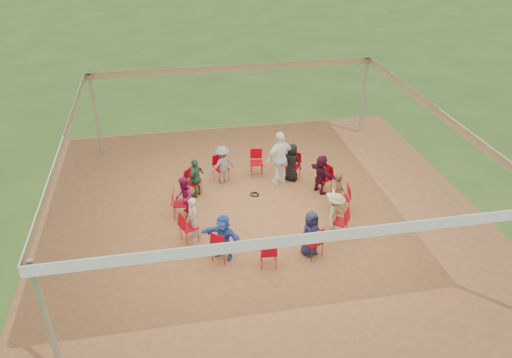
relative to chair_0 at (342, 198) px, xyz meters
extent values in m
plane|color=#34581B|center=(-2.37, 0.30, -0.45)|extent=(80.00, 80.00, 0.00)
plane|color=brown|center=(-2.37, 0.30, -0.44)|extent=(13.00, 13.00, 0.00)
cylinder|color=#B2B2B7|center=(-7.37, -4.70, 1.05)|extent=(0.12, 0.12, 3.00)
cylinder|color=#B2B2B7|center=(-7.37, 5.30, 1.05)|extent=(0.12, 0.12, 3.00)
cylinder|color=#B2B2B7|center=(2.63, 5.30, 1.05)|extent=(0.12, 0.12, 3.00)
plane|color=white|center=(-2.37, 0.30, 2.55)|extent=(10.30, 10.30, 0.00)
cube|color=white|center=(-2.37, -4.85, 2.43)|extent=(10.30, 0.03, 0.24)
cube|color=white|center=(-2.37, 5.45, 2.43)|extent=(10.30, 0.03, 0.24)
cube|color=white|center=(-7.52, 0.30, 2.43)|extent=(0.03, 10.30, 0.24)
cube|color=white|center=(2.78, 0.30, 2.43)|extent=(0.03, 10.30, 0.24)
imported|color=#553322|center=(-0.12, 0.01, 0.20)|extent=(0.37, 0.51, 1.29)
imported|color=#390D1F|center=(-0.28, 1.18, 0.20)|extent=(0.88, 1.28, 1.29)
imported|color=black|center=(-1.00, 2.11, 0.20)|extent=(0.72, 0.66, 1.29)
imported|color=slate|center=(-3.26, 2.39, 0.20)|extent=(0.93, 0.71, 1.29)
imported|color=#2C5236|center=(-4.18, 1.67, 0.20)|extent=(0.77, 0.84, 1.29)
imported|color=maroon|center=(-4.63, 0.58, 0.20)|extent=(0.44, 0.67, 1.29)
imported|color=#AFAD9B|center=(-4.47, -0.59, 0.20)|extent=(0.47, 0.56, 1.29)
imported|color=#2A4FB4|center=(-3.74, -1.51, 0.20)|extent=(1.23, 1.08, 1.29)
imported|color=#1D2041|center=(-1.49, -1.80, 0.20)|extent=(0.72, 0.57, 1.29)
imported|color=tan|center=(-0.56, -1.07, 0.20)|extent=(0.83, 0.92, 1.29)
imported|color=white|center=(-1.44, 1.94, 0.48)|extent=(1.21, 0.92, 1.85)
torus|color=black|center=(-2.40, 1.39, -0.43)|extent=(0.34, 0.34, 0.03)
torus|color=black|center=(-2.36, 1.35, -0.43)|extent=(0.27, 0.27, 0.03)
cube|color=#B7B7BC|center=(-0.34, 0.04, 0.11)|extent=(0.24, 0.32, 0.01)
cube|color=#B7B7BC|center=(-0.24, 0.03, 0.21)|extent=(0.10, 0.30, 0.19)
cube|color=#CCE0FF|center=(-0.24, 0.03, 0.21)|extent=(0.08, 0.26, 0.16)
camera|label=1|loc=(-4.85, -11.88, 7.92)|focal=35.00mm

